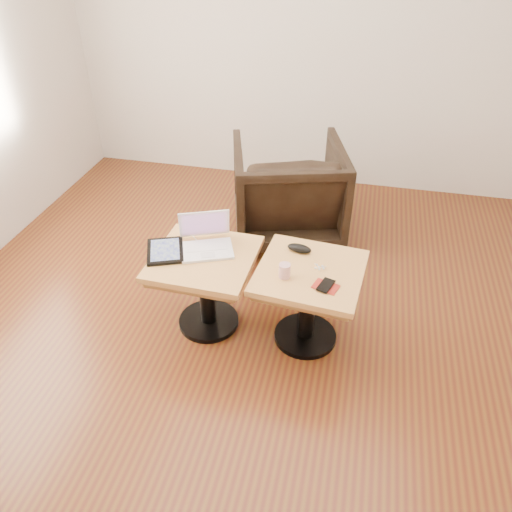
% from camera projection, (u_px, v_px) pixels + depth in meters
% --- Properties ---
extents(room_shell, '(4.52, 4.52, 2.71)m').
position_uv_depth(room_shell, '(277.00, 134.00, 2.25)').
color(room_shell, '#4D1F12').
rests_on(room_shell, ground).
extents(side_table_left, '(0.60, 0.60, 0.53)m').
position_uv_depth(side_table_left, '(205.00, 274.00, 2.97)').
color(side_table_left, black).
rests_on(side_table_left, ground).
extents(side_table_right, '(0.63, 0.63, 0.53)m').
position_uv_depth(side_table_right, '(309.00, 288.00, 2.86)').
color(side_table_right, black).
rests_on(side_table_right, ground).
extents(laptop, '(0.38, 0.36, 0.21)m').
position_uv_depth(laptop, '(206.00, 241.00, 2.94)').
color(laptop, white).
rests_on(laptop, side_table_left).
extents(tablet, '(0.29, 0.32, 0.02)m').
position_uv_depth(tablet, '(165.00, 251.00, 2.92)').
color(tablet, black).
rests_on(tablet, side_table_left).
extents(charging_adapter, '(0.04, 0.04, 0.02)m').
position_uv_depth(charging_adapter, '(187.00, 229.00, 3.11)').
color(charging_adapter, white).
rests_on(charging_adapter, side_table_left).
extents(glasses_case, '(0.15, 0.09, 0.05)m').
position_uv_depth(glasses_case, '(299.00, 248.00, 2.91)').
color(glasses_case, black).
rests_on(glasses_case, side_table_right).
extents(striped_cup, '(0.07, 0.07, 0.08)m').
position_uv_depth(striped_cup, '(285.00, 271.00, 2.71)').
color(striped_cup, '#BA5061').
rests_on(striped_cup, side_table_right).
extents(earbuds_tangle, '(0.06, 0.05, 0.01)m').
position_uv_depth(earbuds_tangle, '(319.00, 267.00, 2.79)').
color(earbuds_tangle, white).
rests_on(earbuds_tangle, side_table_right).
extents(phone_on_sleeve, '(0.15, 0.13, 0.02)m').
position_uv_depth(phone_on_sleeve, '(326.00, 286.00, 2.66)').
color(phone_on_sleeve, maroon).
rests_on(phone_on_sleeve, side_table_right).
extents(armchair, '(1.01, 1.03, 0.76)m').
position_uv_depth(armchair, '(288.00, 191.00, 3.84)').
color(armchair, black).
rests_on(armchair, ground).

